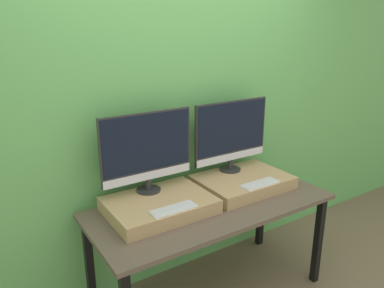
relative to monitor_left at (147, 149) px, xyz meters
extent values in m
cube|color=#66B75B|center=(0.35, 0.20, 0.17)|extent=(8.00, 0.04, 2.60)
cube|color=brown|center=(0.35, -0.24, -0.41)|extent=(1.68, 0.75, 0.03)
cube|color=black|center=(1.13, -0.55, -0.78)|extent=(0.05, 0.05, 0.71)
cube|color=black|center=(-0.43, 0.07, -0.78)|extent=(0.05, 0.05, 0.71)
cube|color=black|center=(1.13, 0.07, -0.78)|extent=(0.05, 0.05, 0.71)
cube|color=tan|center=(0.00, -0.15, -0.35)|extent=(0.67, 0.49, 0.09)
cylinder|color=#282828|center=(0.00, 0.00, -0.29)|extent=(0.17, 0.17, 0.01)
cylinder|color=#282828|center=(0.00, 0.00, -0.25)|extent=(0.04, 0.04, 0.07)
cube|color=#282828|center=(0.00, 0.00, 0.02)|extent=(0.65, 0.02, 0.46)
cube|color=black|center=(0.00, -0.01, 0.05)|extent=(0.62, 0.00, 0.38)
cube|color=silver|center=(0.00, -0.01, -0.19)|extent=(0.64, 0.00, 0.06)
cube|color=silver|center=(0.00, -0.33, -0.29)|extent=(0.29, 0.10, 0.01)
cube|color=silver|center=(0.00, -0.33, -0.29)|extent=(0.28, 0.09, 0.00)
cube|color=tan|center=(0.70, -0.15, -0.35)|extent=(0.67, 0.49, 0.09)
cylinder|color=#282828|center=(0.70, 0.00, -0.29)|extent=(0.17, 0.17, 0.01)
cylinder|color=#282828|center=(0.70, 0.00, -0.25)|extent=(0.04, 0.04, 0.07)
cube|color=#282828|center=(0.70, 0.00, 0.02)|extent=(0.65, 0.02, 0.46)
cube|color=black|center=(0.70, -0.01, 0.05)|extent=(0.62, 0.00, 0.38)
cube|color=silver|center=(0.70, -0.01, -0.19)|extent=(0.64, 0.00, 0.06)
cube|color=silver|center=(0.70, -0.33, -0.29)|extent=(0.29, 0.10, 0.01)
cube|color=silver|center=(0.70, -0.33, -0.29)|extent=(0.28, 0.09, 0.00)
camera|label=1|loc=(-1.02, -2.11, 0.77)|focal=35.00mm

